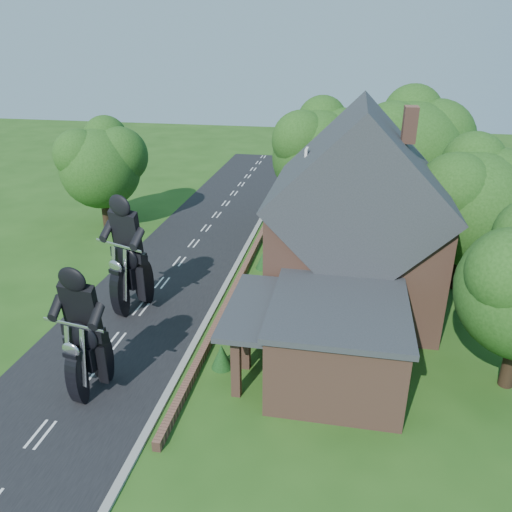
% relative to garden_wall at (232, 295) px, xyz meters
% --- Properties ---
extents(ground, '(120.00, 120.00, 0.00)m').
position_rel_garden_wall_xyz_m(ground, '(-4.30, -5.00, -0.20)').
color(ground, '#214A14').
rests_on(ground, ground).
extents(road, '(7.00, 80.00, 0.02)m').
position_rel_garden_wall_xyz_m(road, '(-4.30, -5.00, -0.19)').
color(road, black).
rests_on(road, ground).
extents(kerb, '(0.30, 80.00, 0.12)m').
position_rel_garden_wall_xyz_m(kerb, '(-0.65, -5.00, -0.14)').
color(kerb, gray).
rests_on(kerb, ground).
extents(garden_wall, '(0.30, 22.00, 0.40)m').
position_rel_garden_wall_xyz_m(garden_wall, '(0.00, 0.00, 0.00)').
color(garden_wall, brown).
rests_on(garden_wall, ground).
extents(house, '(9.54, 8.64, 10.24)m').
position_rel_garden_wall_xyz_m(house, '(6.19, 1.00, 4.14)').
color(house, brown).
rests_on(house, ground).
extents(annex, '(7.05, 5.94, 3.44)m').
position_rel_garden_wall_xyz_m(annex, '(5.57, -5.80, 1.57)').
color(annex, brown).
rests_on(annex, ground).
extents(tree_house_right, '(6.51, 6.00, 8.40)m').
position_rel_garden_wall_xyz_m(tree_house_right, '(12.35, 3.62, 4.99)').
color(tree_house_right, black).
rests_on(tree_house_right, ground).
extents(tree_behind_house, '(7.81, 7.20, 10.08)m').
position_rel_garden_wall_xyz_m(tree_behind_house, '(9.88, 11.14, 6.03)').
color(tree_behind_house, black).
rests_on(tree_behind_house, ground).
extents(tree_behind_left, '(6.94, 6.40, 9.16)m').
position_rel_garden_wall_xyz_m(tree_behind_left, '(3.86, 12.13, 5.53)').
color(tree_behind_left, black).
rests_on(tree_behind_left, ground).
extents(tree_far_road, '(6.08, 5.60, 7.84)m').
position_rel_garden_wall_xyz_m(tree_far_road, '(-11.16, 9.11, 4.64)').
color(tree_far_road, black).
rests_on(tree_far_road, ground).
extents(shrub_a, '(0.90, 0.90, 1.10)m').
position_rel_garden_wall_xyz_m(shrub_a, '(1.00, -6.00, 0.35)').
color(shrub_a, '#113612').
rests_on(shrub_a, ground).
extents(shrub_b, '(0.90, 0.90, 1.10)m').
position_rel_garden_wall_xyz_m(shrub_b, '(1.00, -3.50, 0.35)').
color(shrub_b, '#113612').
rests_on(shrub_b, ground).
extents(shrub_c, '(0.90, 0.90, 1.10)m').
position_rel_garden_wall_xyz_m(shrub_c, '(1.00, -1.00, 0.35)').
color(shrub_c, '#113612').
rests_on(shrub_c, ground).
extents(shrub_d, '(0.90, 0.90, 1.10)m').
position_rel_garden_wall_xyz_m(shrub_d, '(1.00, 4.00, 0.35)').
color(shrub_d, '#113612').
rests_on(shrub_d, ground).
extents(shrub_e, '(0.90, 0.90, 1.10)m').
position_rel_garden_wall_xyz_m(shrub_e, '(1.00, 6.50, 0.35)').
color(shrub_e, '#113612').
rests_on(shrub_e, ground).
extents(shrub_f, '(0.90, 0.90, 1.10)m').
position_rel_garden_wall_xyz_m(shrub_f, '(1.00, 9.00, 0.35)').
color(shrub_f, '#113612').
rests_on(shrub_f, ground).
extents(motorcycle_lead, '(0.73, 1.81, 1.64)m').
position_rel_garden_wall_xyz_m(motorcycle_lead, '(-3.60, -8.44, 0.62)').
color(motorcycle_lead, black).
rests_on(motorcycle_lead, ground).
extents(motorcycle_follow, '(1.16, 2.03, 1.84)m').
position_rel_garden_wall_xyz_m(motorcycle_follow, '(-4.65, -2.05, 0.72)').
color(motorcycle_follow, black).
rests_on(motorcycle_follow, ground).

